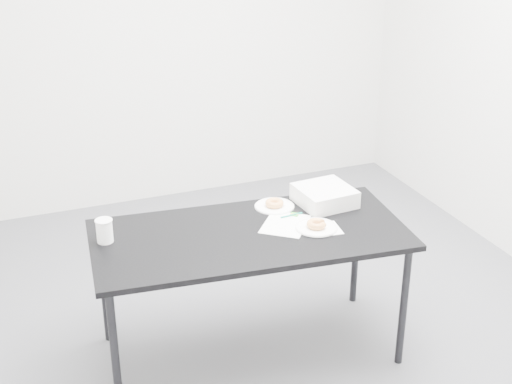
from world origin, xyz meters
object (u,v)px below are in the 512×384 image
object	(u,v)px
donut_near	(317,224)
coffee_cup	(104,231)
plate_near	(316,227)
plate_far	(274,206)
scorecard	(285,224)
pen	(291,215)
bakery_box	(325,196)
donut_far	(274,203)
table	(250,242)

from	to	relation	value
donut_near	coffee_cup	xyz separation A→B (m)	(-1.03, 0.25, 0.03)
plate_near	donut_near	distance (m)	0.02
plate_near	plate_far	bearing A→B (deg)	107.39
donut_near	scorecard	bearing A→B (deg)	141.53
pen	plate_near	size ratio (longest dim) A/B	0.58
scorecard	bakery_box	world-z (taller)	bakery_box
donut_far	coffee_cup	size ratio (longest dim) A/B	0.84
scorecard	pen	distance (m)	0.10
table	coffee_cup	bearing A→B (deg)	172.24
scorecard	donut_near	world-z (taller)	donut_near
table	plate_near	distance (m)	0.35
plate_far	table	bearing A→B (deg)	-135.27
table	donut_far	xyz separation A→B (m)	(0.23, 0.23, 0.08)
plate_near	plate_far	distance (m)	0.33
plate_far	bakery_box	distance (m)	0.28
donut_far	bakery_box	bearing A→B (deg)	-12.80
pen	plate_near	bearing A→B (deg)	-75.50
donut_far	plate_near	bearing A→B (deg)	-72.61
donut_far	table	bearing A→B (deg)	-135.27
donut_near	donut_far	bearing A→B (deg)	107.39
scorecard	bakery_box	xyz separation A→B (m)	(0.30, 0.15, 0.05)
scorecard	donut_near	xyz separation A→B (m)	(0.13, -0.10, 0.02)
scorecard	plate_near	world-z (taller)	plate_near
coffee_cup	bakery_box	world-z (taller)	coffee_cup
pen	bakery_box	bearing A→B (deg)	14.17
table	plate_near	size ratio (longest dim) A/B	7.64
donut_far	coffee_cup	bearing A→B (deg)	-176.13
plate_far	scorecard	bearing A→B (deg)	-97.90
pen	donut_far	bearing A→B (deg)	100.77
coffee_cup	bakery_box	bearing A→B (deg)	0.06
plate_near	donut_near	size ratio (longest dim) A/B	2.13
donut_near	donut_far	world-z (taller)	donut_near
table	plate_near	xyz separation A→B (m)	(0.33, -0.08, 0.06)
table	coffee_cup	distance (m)	0.72
scorecard	donut_far	world-z (taller)	donut_far
table	scorecard	distance (m)	0.21
table	plate_far	size ratio (longest dim) A/B	7.66
table	pen	xyz separation A→B (m)	(0.27, 0.09, 0.06)
table	donut_near	size ratio (longest dim) A/B	16.27
plate_near	table	bearing A→B (deg)	165.65
coffee_cup	donut_far	bearing A→B (deg)	3.87
scorecard	coffee_cup	xyz separation A→B (m)	(-0.90, 0.15, 0.06)
plate_far	bakery_box	size ratio (longest dim) A/B	0.76
pen	plate_far	distance (m)	0.14
plate_far	plate_near	bearing A→B (deg)	-72.61
coffee_cup	scorecard	bearing A→B (deg)	-9.53
pen	bakery_box	world-z (taller)	bakery_box
table	plate_near	bearing A→B (deg)	-8.51
coffee_cup	donut_near	bearing A→B (deg)	-13.84
table	pen	size ratio (longest dim) A/B	13.08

